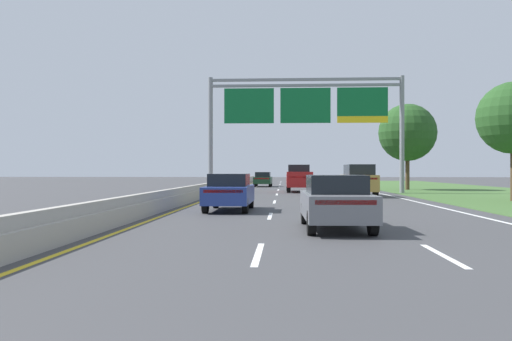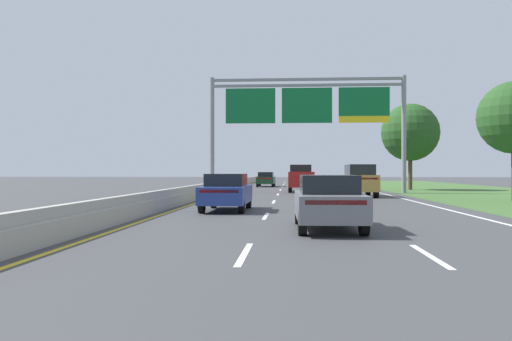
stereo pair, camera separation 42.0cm
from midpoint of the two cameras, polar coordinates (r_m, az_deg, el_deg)
name	(u,v)px [view 1 (the left image)]	position (r m, az deg, el deg)	size (l,w,h in m)	color
ground_plane	(304,196)	(35.22, 4.89, -2.80)	(220.00, 220.00, 0.00)	#3D3D3F
lane_striping	(304,196)	(34.76, 4.91, -2.83)	(11.96, 106.00, 0.01)	white
median_barrier_concrete	(206,191)	(35.61, -5.79, -2.20)	(0.60, 110.00, 0.85)	#A8A399
overhead_sign_gantry	(305,110)	(40.76, 5.08, 6.53)	(15.06, 0.42, 8.96)	gray
pickup_truck_red	(299,178)	(42.76, 4.40, -0.87)	(2.01, 5.40, 2.20)	maroon
car_blue_left_lane_sedan	(230,191)	(22.38, -3.42, -2.28)	(1.87, 4.42, 1.57)	navy
car_grey_centre_lane_sedan	(336,201)	(15.37, 7.85, -3.30)	(1.90, 4.43, 1.57)	slate
car_darkgreen_left_lane_sedan	(263,179)	(56.40, 0.56, -0.93)	(1.91, 4.44, 1.57)	#193D23
car_gold_right_lane_suv	(359,180)	(35.27, 10.73, -1.01)	(1.96, 4.73, 2.11)	#A38438
roadside_tree_far	(407,133)	(48.81, 15.87, 3.98)	(5.11, 5.11, 7.68)	#4C3823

